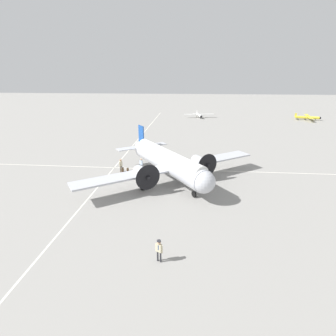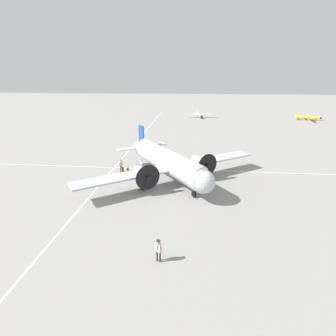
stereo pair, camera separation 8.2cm
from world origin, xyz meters
name	(u,v)px [view 1 (the left image)]	position (x,y,z in m)	size (l,w,h in m)	color
ground_plane	(168,180)	(0.00, 0.00, 0.00)	(300.00, 300.00, 0.00)	gray
apron_line_eastwest	(106,178)	(0.00, -7.92, 0.00)	(120.00, 0.16, 0.01)	silver
apron_line_northsouth	(171,169)	(-3.86, 0.00, 0.00)	(0.16, 120.00, 0.01)	silver
airliner_main	(170,162)	(0.33, 0.23, 2.44)	(17.23, 20.30, 5.53)	silver
crew_foreground	(159,248)	(14.92, 0.72, 1.08)	(0.38, 0.54, 1.72)	#2D2D33
passenger_boarding	(141,163)	(-3.25, -3.93, 1.01)	(0.35, 0.49, 1.64)	#2D2D33
ramp_agent	(121,164)	(-2.30, -6.49, 1.09)	(0.56, 0.35, 1.78)	#473D2D
suitcase_near_door	(128,170)	(-2.32, -5.61, 0.28)	(0.40, 0.19, 0.59)	#47331E
suitcase_upright_spare	(123,170)	(-2.29, -6.29, 0.29)	(0.38, 0.20, 0.62)	#47331E
light_aircraft_distant	(199,115)	(-50.03, 4.87, 0.76)	(6.63, 8.80, 1.75)	white
light_aircraft_taxiing	(308,117)	(-48.21, 35.59, 0.78)	(9.29, 7.02, 1.83)	yellow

